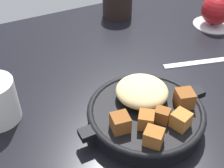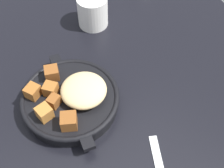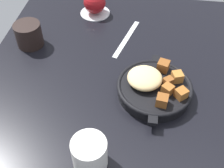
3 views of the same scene
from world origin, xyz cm
name	(u,v)px [view 2 (image 2 of 3)]	position (x,y,z in cm)	size (l,w,h in cm)	color
ground_plane	(103,101)	(0.00, 0.00, -1.20)	(104.05, 89.53, 2.40)	black
cast_iron_skillet	(71,98)	(-0.70, -6.92, 2.65)	(25.18, 20.92, 6.87)	black
ceramic_mug_white	(93,11)	(-24.02, 6.35, 4.12)	(7.91, 7.91, 8.25)	silver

